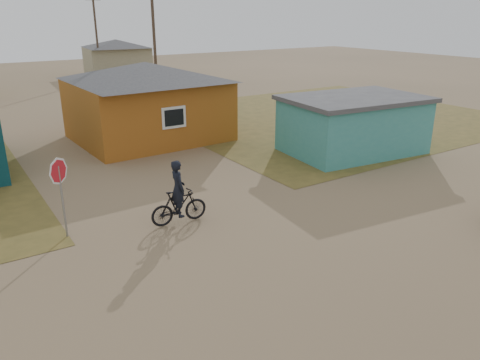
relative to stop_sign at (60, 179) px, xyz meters
name	(u,v)px	position (x,y,z in m)	size (l,w,h in m)	color
ground	(274,266)	(4.04, -4.70, -1.79)	(120.00, 120.00, 0.00)	#876E4E
grass_ne	(326,116)	(18.04, 8.30, -1.78)	(20.00, 18.00, 0.00)	brown
house_yellow	(148,100)	(6.54, 9.30, 0.21)	(7.72, 6.76, 3.90)	#9E5618
shed_turquoise	(353,124)	(13.54, 1.80, -0.48)	(6.71, 4.93, 2.60)	teal
house_beige_east	(117,57)	(14.04, 35.30, 0.07)	(6.95, 6.05, 3.60)	gray
utility_pole_near	(155,45)	(10.54, 17.30, 2.35)	(1.40, 0.20, 8.00)	#49392C
utility_pole_far	(97,35)	(11.54, 33.30, 2.35)	(1.40, 0.20, 8.00)	#49392C
stop_sign	(60,179)	(0.00, 0.00, 0.00)	(0.76, 0.29, 2.43)	gray
cyclist	(179,201)	(3.19, -0.94, -1.05)	(1.84, 0.68, 2.05)	black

